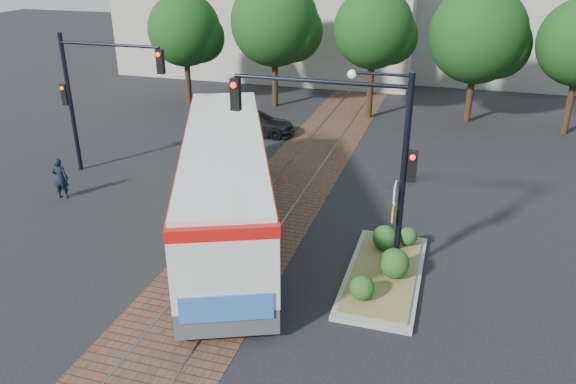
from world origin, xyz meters
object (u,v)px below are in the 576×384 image
traffic_island (385,266)px  signal_pole_main (361,143)px  officer (60,178)px  signal_pole_left (91,86)px  parked_car (254,123)px  city_bus (225,179)px

traffic_island → signal_pole_main: size_ratio=0.87×
traffic_island → officer: officer is taller
signal_pole_main → officer: bearing=170.8°
signal_pole_main → signal_pole_left: signal_pole_main is taller
parked_car → signal_pole_left: bearing=143.7°
city_bus → officer: bearing=153.1°
signal_pole_main → officer: signal_pole_main is taller
parked_car → signal_pole_main: bearing=-150.8°
city_bus → parked_car: (-2.82, 10.48, -1.27)m
traffic_island → signal_pole_main: bearing=174.6°
signal_pole_left → parked_car: (4.56, 7.10, -3.24)m
city_bus → officer: city_bus is taller
city_bus → parked_car: city_bus is taller
city_bus → traffic_island: bearing=-37.4°
traffic_island → officer: 13.27m
city_bus → signal_pole_left: bearing=132.7°
signal_pole_left → officer: 4.15m
city_bus → parked_car: size_ratio=2.95×
traffic_island → signal_pole_main: 3.95m
signal_pole_main → officer: (-12.14, 1.97, -3.33)m
signal_pole_left → officer: signal_pole_left is taller
traffic_island → signal_pole_main: (-0.96, 0.09, 3.83)m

